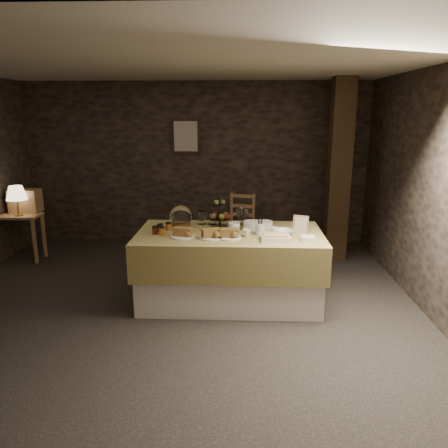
{
  "coord_description": "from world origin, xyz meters",
  "views": [
    {
      "loc": [
        0.75,
        -4.57,
        2.13
      ],
      "look_at": [
        0.55,
        0.2,
        0.9
      ],
      "focal_mm": 35.0,
      "sensor_mm": 36.0,
      "label": 1
    }
  ],
  "objects_px": {
    "console_table": "(18,224)",
    "table_lamp": "(16,193)",
    "buffet_table": "(230,262)",
    "chair": "(240,226)",
    "wine_rack": "(25,201)",
    "fruit_stand": "(220,215)",
    "timber_column": "(339,171)"
  },
  "relations": [
    {
      "from": "chair",
      "to": "fruit_stand",
      "type": "distance_m",
      "value": 1.75
    },
    {
      "from": "wine_rack",
      "to": "fruit_stand",
      "type": "bearing_deg",
      "value": -22.9
    },
    {
      "from": "table_lamp",
      "to": "wine_rack",
      "type": "height_order",
      "value": "table_lamp"
    },
    {
      "from": "timber_column",
      "to": "fruit_stand",
      "type": "distance_m",
      "value": 2.18
    },
    {
      "from": "buffet_table",
      "to": "timber_column",
      "type": "distance_m",
      "value": 2.39
    },
    {
      "from": "table_lamp",
      "to": "chair",
      "type": "distance_m",
      "value": 3.29
    },
    {
      "from": "buffet_table",
      "to": "console_table",
      "type": "height_order",
      "value": "buffet_table"
    },
    {
      "from": "chair",
      "to": "timber_column",
      "type": "bearing_deg",
      "value": 3.38
    },
    {
      "from": "table_lamp",
      "to": "wine_rack",
      "type": "bearing_deg",
      "value": 90.0
    },
    {
      "from": "chair",
      "to": "fruit_stand",
      "type": "height_order",
      "value": "fruit_stand"
    },
    {
      "from": "chair",
      "to": "console_table",
      "type": "bearing_deg",
      "value": -156.33
    },
    {
      "from": "console_table",
      "to": "fruit_stand",
      "type": "relative_size",
      "value": 1.89
    },
    {
      "from": "wine_rack",
      "to": "table_lamp",
      "type": "bearing_deg",
      "value": -90.0
    },
    {
      "from": "fruit_stand",
      "to": "table_lamp",
      "type": "bearing_deg",
      "value": 160.99
    },
    {
      "from": "timber_column",
      "to": "fruit_stand",
      "type": "height_order",
      "value": "timber_column"
    },
    {
      "from": "buffet_table",
      "to": "console_table",
      "type": "distance_m",
      "value": 3.39
    },
    {
      "from": "console_table",
      "to": "timber_column",
      "type": "bearing_deg",
      "value": 3.88
    },
    {
      "from": "console_table",
      "to": "table_lamp",
      "type": "relative_size",
      "value": 1.58
    },
    {
      "from": "console_table",
      "to": "table_lamp",
      "type": "height_order",
      "value": "table_lamp"
    },
    {
      "from": "chair",
      "to": "fruit_stand",
      "type": "relative_size",
      "value": 1.93
    },
    {
      "from": "console_table",
      "to": "table_lamp",
      "type": "xyz_separation_m",
      "value": [
        0.05,
        -0.05,
        0.46
      ]
    },
    {
      "from": "table_lamp",
      "to": "fruit_stand",
      "type": "relative_size",
      "value": 1.2
    },
    {
      "from": "timber_column",
      "to": "wine_rack",
      "type": "bearing_deg",
      "value": -178.32
    },
    {
      "from": "console_table",
      "to": "chair",
      "type": "height_order",
      "value": "chair"
    },
    {
      "from": "buffet_table",
      "to": "wine_rack",
      "type": "bearing_deg",
      "value": 153.97
    },
    {
      "from": "console_table",
      "to": "fruit_stand",
      "type": "xyz_separation_m",
      "value": [
        3.0,
        -1.07,
        0.41
      ]
    },
    {
      "from": "table_lamp",
      "to": "timber_column",
      "type": "xyz_separation_m",
      "value": [
        4.6,
        0.37,
        0.29
      ]
    },
    {
      "from": "wine_rack",
      "to": "timber_column",
      "type": "xyz_separation_m",
      "value": [
        4.6,
        0.14,
        0.45
      ]
    },
    {
      "from": "table_lamp",
      "to": "chair",
      "type": "relative_size",
      "value": 0.62
    },
    {
      "from": "buffet_table",
      "to": "console_table",
      "type": "bearing_deg",
      "value": 157.08
    },
    {
      "from": "console_table",
      "to": "chair",
      "type": "distance_m",
      "value": 3.28
    },
    {
      "from": "table_lamp",
      "to": "chair",
      "type": "xyz_separation_m",
      "value": [
        3.18,
        0.62,
        -0.61
      ]
    }
  ]
}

